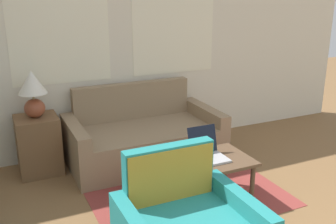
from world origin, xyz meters
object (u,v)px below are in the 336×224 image
couch (143,138)px  snack_bowl (167,161)px  tv_remote (185,171)px  laptop (208,151)px  coffee_table (197,167)px  cup_navy (180,152)px  table_lamp (33,90)px

couch → snack_bowl: couch is taller
tv_remote → laptop: bearing=29.8°
coffee_table → tv_remote: tv_remote is taller
coffee_table → tv_remote: (-0.20, -0.14, 0.06)m
snack_bowl → cup_navy: bearing=23.1°
coffee_table → snack_bowl: (-0.27, 0.08, 0.08)m
table_lamp → cup_navy: bearing=-46.3°
table_lamp → coffee_table: bearing=-47.2°
table_lamp → laptop: size_ratio=1.51×
couch → laptop: (0.21, -1.12, 0.23)m
couch → cup_navy: bearing=-91.6°
laptop → tv_remote: bearing=-150.2°
couch → tv_remote: size_ratio=11.32×
couch → cup_navy: size_ratio=15.73×
laptop → snack_bowl: (-0.40, 0.03, -0.03)m
couch → cup_navy: (-0.03, -1.02, 0.22)m
couch → coffee_table: (0.08, -1.17, 0.12)m
cup_navy → tv_remote: cup_navy is taller
couch → cup_navy: 1.04m
coffee_table → snack_bowl: snack_bowl is taller
couch → cup_navy: couch is taller
cup_navy → tv_remote: (-0.09, -0.29, -0.04)m
table_lamp → tv_remote: (1.02, -1.46, -0.49)m
snack_bowl → tv_remote: (0.07, -0.22, -0.02)m
coffee_table → cup_navy: size_ratio=9.32×
cup_navy → coffee_table: bearing=-55.0°
cup_navy → tv_remote: 0.31m
coffee_table → snack_bowl: bearing=163.9°
cup_navy → snack_bowl: size_ratio=0.61×
couch → laptop: size_ratio=5.21×
cup_navy → laptop: bearing=-23.1°
coffee_table → cup_navy: cup_navy is taller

